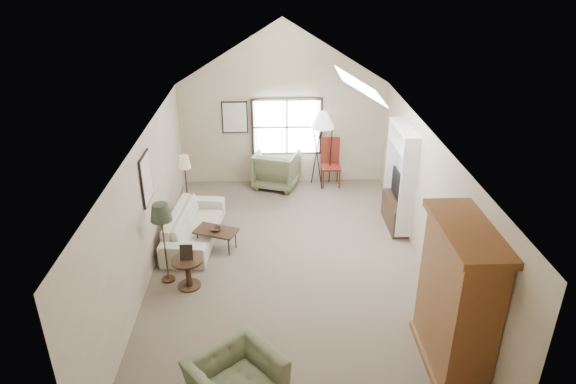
{
  "coord_description": "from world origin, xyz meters",
  "views": [
    {
      "loc": [
        -0.3,
        -7.92,
        5.38
      ],
      "look_at": [
        0.0,
        0.4,
        1.4
      ],
      "focal_mm": 32.0,
      "sensor_mm": 36.0,
      "label": 1
    }
  ],
  "objects_px": {
    "sofa": "(194,226)",
    "coffee_table": "(217,239)",
    "armoire": "(457,299)",
    "side_table": "(188,273)",
    "armchair_near": "(236,382)",
    "side_chair": "(331,163)",
    "armchair_far": "(277,169)"
  },
  "relations": [
    {
      "from": "side_table",
      "to": "side_chair",
      "type": "height_order",
      "value": "side_chair"
    },
    {
      "from": "armoire",
      "to": "armchair_far",
      "type": "distance_m",
      "value": 6.56
    },
    {
      "from": "armchair_near",
      "to": "armchair_far",
      "type": "bearing_deg",
      "value": 45.89
    },
    {
      "from": "armoire",
      "to": "sofa",
      "type": "xyz_separation_m",
      "value": [
        -4.04,
        3.55,
        -0.78
      ]
    },
    {
      "from": "armoire",
      "to": "sofa",
      "type": "distance_m",
      "value": 5.44
    },
    {
      "from": "side_table",
      "to": "side_chair",
      "type": "bearing_deg",
      "value": 54.68
    },
    {
      "from": "armchair_near",
      "to": "side_table",
      "type": "bearing_deg",
      "value": 71.94
    },
    {
      "from": "armoire",
      "to": "side_table",
      "type": "height_order",
      "value": "armoire"
    },
    {
      "from": "armchair_far",
      "to": "coffee_table",
      "type": "relative_size",
      "value": 1.25
    },
    {
      "from": "armchair_near",
      "to": "sofa",
      "type": "bearing_deg",
      "value": 65.68
    },
    {
      "from": "sofa",
      "to": "side_chair",
      "type": "relative_size",
      "value": 1.87
    },
    {
      "from": "armchair_near",
      "to": "side_chair",
      "type": "bearing_deg",
      "value": 34.99
    },
    {
      "from": "sofa",
      "to": "armchair_far",
      "type": "distance_m",
      "value": 3.07
    },
    {
      "from": "armoire",
      "to": "side_table",
      "type": "relative_size",
      "value": 3.95
    },
    {
      "from": "side_table",
      "to": "sofa",
      "type": "bearing_deg",
      "value": 93.58
    },
    {
      "from": "armchair_far",
      "to": "coffee_table",
      "type": "xyz_separation_m",
      "value": [
        -1.23,
        -2.91,
        -0.25
      ]
    },
    {
      "from": "armchair_far",
      "to": "coffee_table",
      "type": "height_order",
      "value": "armchair_far"
    },
    {
      "from": "coffee_table",
      "to": "armchair_far",
      "type": "bearing_deg",
      "value": 67.03
    },
    {
      "from": "sofa",
      "to": "armchair_near",
      "type": "xyz_separation_m",
      "value": [
        1.07,
        -4.18,
        0.03
      ]
    },
    {
      "from": "armchair_far",
      "to": "armchair_near",
      "type": "bearing_deg",
      "value": 103.88
    },
    {
      "from": "armoire",
      "to": "armchair_far",
      "type": "bearing_deg",
      "value": 110.94
    },
    {
      "from": "armchair_near",
      "to": "armoire",
      "type": "bearing_deg",
      "value": -26.82
    },
    {
      "from": "armchair_near",
      "to": "side_table",
      "type": "xyz_separation_m",
      "value": [
        -0.97,
        2.58,
        -0.08
      ]
    },
    {
      "from": "armoire",
      "to": "coffee_table",
      "type": "height_order",
      "value": "armoire"
    },
    {
      "from": "sofa",
      "to": "side_chair",
      "type": "distance_m",
      "value": 3.97
    },
    {
      "from": "sofa",
      "to": "side_table",
      "type": "xyz_separation_m",
      "value": [
        0.1,
        -1.6,
        -0.05
      ]
    },
    {
      "from": "armchair_near",
      "to": "coffee_table",
      "type": "xyz_separation_m",
      "value": [
        -0.59,
        3.82,
        -0.15
      ]
    },
    {
      "from": "sofa",
      "to": "coffee_table",
      "type": "relative_size",
      "value": 2.73
    },
    {
      "from": "armoire",
      "to": "coffee_table",
      "type": "relative_size",
      "value": 2.71
    },
    {
      "from": "sofa",
      "to": "coffee_table",
      "type": "bearing_deg",
      "value": -121.61
    },
    {
      "from": "armchair_far",
      "to": "coffee_table",
      "type": "bearing_deg",
      "value": 86.33
    },
    {
      "from": "armchair_far",
      "to": "side_table",
      "type": "height_order",
      "value": "armchair_far"
    }
  ]
}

